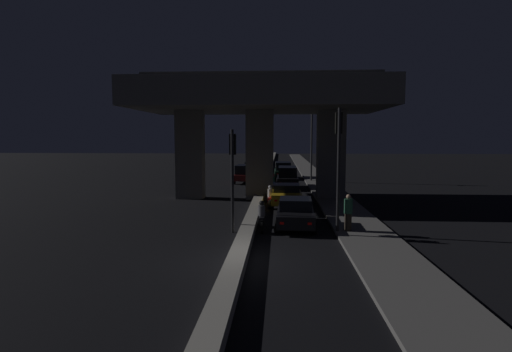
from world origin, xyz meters
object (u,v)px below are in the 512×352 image
street_lamp (309,133)px  motorcycle_red_filtering_mid (270,198)px  car_black_lead (295,212)px  car_black_third (287,177)px  motorcycle_black_filtering_near (262,218)px  pedestrian_on_sidewalk (348,213)px  traffic_light_left_of_median (233,162)px  car_taxi_yellow_second (286,194)px  car_dark_green_fourth (283,170)px  car_grey_third_oncoming (256,162)px  motorcycle_blue_filtering_far (273,183)px  car_silver_fourth_oncoming (261,158)px  car_dark_green_second_oncoming (252,168)px  car_dark_red_lead_oncoming (244,173)px  traffic_light_right_of_median (339,149)px

street_lamp → motorcycle_red_filtering_mid: size_ratio=4.41×
car_black_lead → car_black_third: 15.23m
motorcycle_black_filtering_near → pedestrian_on_sidewalk: size_ratio=1.20×
traffic_light_left_of_median → car_taxi_yellow_second: traffic_light_left_of_median is taller
motorcycle_black_filtering_near → car_dark_green_fourth: bearing=-5.2°
car_black_third → car_grey_third_oncoming: bearing=9.5°
car_grey_third_oncoming → motorcycle_blue_filtering_far: 27.14m
car_grey_third_oncoming → pedestrian_on_sidewalk: pedestrian_on_sidewalk is taller
car_black_lead → car_grey_third_oncoming: (-4.41, 40.56, 0.05)m
car_dark_green_fourth → car_silver_fourth_oncoming: 27.13m
car_silver_fourth_oncoming → street_lamp: bearing=10.3°
pedestrian_on_sidewalk → motorcycle_red_filtering_mid: bearing=118.8°
car_grey_third_oncoming → car_silver_fourth_oncoming: size_ratio=0.89×
street_lamp → car_taxi_yellow_second: size_ratio=1.85×
car_dark_green_second_oncoming → car_taxi_yellow_second: bearing=10.9°
car_black_lead → car_grey_third_oncoming: 40.80m
car_grey_third_oncoming → car_dark_green_fourth: bearing=12.6°
car_black_third → motorcycle_black_filtering_near: 16.16m
car_dark_red_lead_oncoming → traffic_light_left_of_median: bearing=5.8°
traffic_light_right_of_median → car_black_third: 16.90m
car_grey_third_oncoming → car_black_third: bearing=9.0°
car_black_lead → car_dark_green_second_oncoming: (-4.10, 27.73, 0.07)m
car_taxi_yellow_second → car_black_third: bearing=-1.8°
traffic_light_left_of_median → car_black_lead: bearing=23.7°
motorcycle_red_filtering_mid → motorcycle_blue_filtering_far: size_ratio=1.02×
street_lamp → motorcycle_black_filtering_near: street_lamp is taller
car_black_lead → traffic_light_left_of_median: bearing=115.5°
car_dark_green_fourth → car_grey_third_oncoming: bearing=11.7°
car_taxi_yellow_second → pedestrian_on_sidewalk: pedestrian_on_sidewalk is taller
motorcycle_black_filtering_near → pedestrian_on_sidewalk: 4.00m
traffic_light_left_of_median → motorcycle_red_filtering_mid: bearing=77.0°
motorcycle_black_filtering_near → motorcycle_blue_filtering_far: (0.29, 14.45, -0.00)m
car_silver_fourth_oncoming → motorcycle_black_filtering_near: (2.47, -51.35, -0.24)m
traffic_light_right_of_median → car_dark_green_fourth: 25.19m
traffic_light_right_of_median → car_dark_green_fourth: bearing=95.3°
car_taxi_yellow_second → motorcycle_black_filtering_near: bearing=169.8°
car_grey_third_oncoming → car_silver_fourth_oncoming: (0.32, 9.94, 0.08)m
car_dark_green_second_oncoming → car_silver_fourth_oncoming: car_silver_fourth_oncoming is taller
car_dark_green_fourth → car_black_lead: bearing=179.6°
car_dark_green_second_oncoming → pedestrian_on_sidewalk: size_ratio=2.61×
car_grey_third_oncoming → car_dark_green_second_oncoming: bearing=0.8°
traffic_light_left_of_median → motorcycle_black_filtering_near: (1.32, 0.44, -2.64)m
street_lamp → car_black_third: 6.87m
traffic_light_left_of_median → car_dark_red_lead_oncoming: 20.69m
car_dark_red_lead_oncoming → pedestrian_on_sidewalk: bearing=19.9°
car_dark_green_fourth → car_dark_green_second_oncoming: car_dark_green_fourth is taller
car_black_lead → street_lamp: bearing=-3.9°
traffic_light_right_of_median → street_lamp: size_ratio=0.69×
car_dark_green_fourth → car_dark_red_lead_oncoming: size_ratio=1.03×
motorcycle_blue_filtering_far → car_silver_fourth_oncoming: bearing=2.2°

